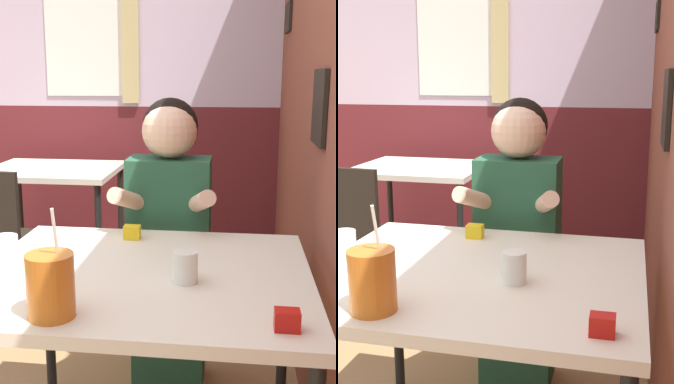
{
  "view_description": "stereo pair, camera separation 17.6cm",
  "coord_description": "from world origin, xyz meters",
  "views": [
    {
      "loc": [
        0.87,
        -1.27,
        1.33
      ],
      "look_at": [
        0.65,
        0.44,
        0.95
      ],
      "focal_mm": 50.0,
      "sensor_mm": 36.0,
      "label": 1
    },
    {
      "loc": [
        1.05,
        -1.23,
        1.33
      ],
      "look_at": [
        0.65,
        0.44,
        0.95
      ],
      "focal_mm": 50.0,
      "sensor_mm": 36.0,
      "label": 2
    }
  ],
  "objects": [
    {
      "name": "glass_center",
      "position": [
        0.74,
        0.19,
        0.79
      ],
      "size": [
        0.07,
        0.07,
        0.09
      ],
      "color": "silver",
      "rests_on": "main_table"
    },
    {
      "name": "brick_wall_right",
      "position": [
        1.2,
        1.3,
        1.35
      ],
      "size": [
        0.08,
        4.61,
        2.7
      ],
      "color": "brown",
      "rests_on": "ground_plane"
    },
    {
      "name": "cocktail_pitcher",
      "position": [
        0.43,
        -0.08,
        0.82
      ],
      "size": [
        0.12,
        0.12,
        0.28
      ],
      "color": "#C6661E",
      "rests_on": "main_table"
    },
    {
      "name": "glass_near_pitcher",
      "position": [
        0.18,
        0.21,
        0.8
      ],
      "size": [
        0.07,
        0.07,
        0.11
      ],
      "color": "silver",
      "rests_on": "main_table"
    },
    {
      "name": "condiment_mustard",
      "position": [
        0.5,
        0.58,
        0.77
      ],
      "size": [
        0.06,
        0.04,
        0.05
      ],
      "color": "yellow",
      "rests_on": "main_table"
    },
    {
      "name": "main_table",
      "position": [
        0.6,
        0.26,
        0.68
      ],
      "size": [
        1.01,
        0.88,
        0.74
      ],
      "color": "beige",
      "rests_on": "ground_plane"
    },
    {
      "name": "back_wall",
      "position": [
        -0.01,
        2.64,
        1.36
      ],
      "size": [
        5.34,
        0.09,
        2.7
      ],
      "color": "silver",
      "rests_on": "ground_plane"
    },
    {
      "name": "condiment_ketchup",
      "position": [
        1.0,
        -0.08,
        0.77
      ],
      "size": [
        0.06,
        0.04,
        0.05
      ],
      "color": "#B7140F",
      "rests_on": "main_table"
    },
    {
      "name": "background_table",
      "position": [
        -0.3,
        2.01,
        0.66
      ],
      "size": [
        0.82,
        0.69,
        0.74
      ],
      "color": "beige",
      "rests_on": "ground_plane"
    },
    {
      "name": "person_seated",
      "position": [
        0.6,
        0.88,
        0.68
      ],
      "size": [
        0.42,
        0.42,
        1.24
      ],
      "color": "#235138",
      "rests_on": "ground_plane"
    }
  ]
}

